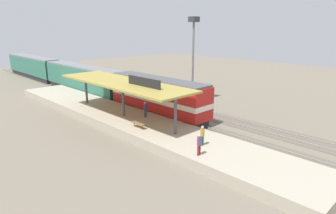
{
  "coord_description": "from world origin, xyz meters",
  "views": [
    {
      "loc": [
        -22.95,
        -25.89,
        10.48
      ],
      "look_at": [
        -1.38,
        -3.73,
        2.0
      ],
      "focal_mm": 31.61,
      "sensor_mm": 36.0,
      "label": 1
    }
  ],
  "objects_px": {
    "locomotive": "(158,96)",
    "light_mast": "(193,42)",
    "passenger_carriage_front": "(82,79)",
    "person_waiting": "(202,135)",
    "platform_bench": "(138,123)",
    "passenger_carriage_rear": "(33,66)",
    "person_walking": "(199,144)",
    "person_boarding": "(145,109)"
  },
  "relations": [
    {
      "from": "passenger_carriage_front",
      "to": "passenger_carriage_rear",
      "type": "bearing_deg",
      "value": 90.0
    },
    {
      "from": "passenger_carriage_rear",
      "to": "person_walking",
      "type": "relative_size",
      "value": 11.7
    },
    {
      "from": "platform_bench",
      "to": "person_waiting",
      "type": "bearing_deg",
      "value": -81.86
    },
    {
      "from": "passenger_carriage_rear",
      "to": "person_walking",
      "type": "bearing_deg",
      "value": -97.47
    },
    {
      "from": "locomotive",
      "to": "person_walking",
      "type": "distance_m",
      "value": 13.75
    },
    {
      "from": "passenger_carriage_front",
      "to": "person_waiting",
      "type": "xyz_separation_m",
      "value": [
        -4.98,
        -28.95,
        -0.46
      ]
    },
    {
      "from": "passenger_carriage_front",
      "to": "person_boarding",
      "type": "bearing_deg",
      "value": -99.45
    },
    {
      "from": "person_waiting",
      "to": "person_boarding",
      "type": "distance_m",
      "value": 9.52
    },
    {
      "from": "locomotive",
      "to": "passenger_carriage_rear",
      "type": "bearing_deg",
      "value": 90.0
    },
    {
      "from": "locomotive",
      "to": "light_mast",
      "type": "xyz_separation_m",
      "value": [
        7.8,
        1.34,
        5.99
      ]
    },
    {
      "from": "locomotive",
      "to": "person_boarding",
      "type": "bearing_deg",
      "value": -154.02
    },
    {
      "from": "platform_bench",
      "to": "passenger_carriage_front",
      "type": "height_order",
      "value": "passenger_carriage_front"
    },
    {
      "from": "passenger_carriage_rear",
      "to": "person_boarding",
      "type": "relative_size",
      "value": 11.7
    },
    {
      "from": "person_waiting",
      "to": "light_mast",
      "type": "bearing_deg",
      "value": 43.89
    },
    {
      "from": "person_waiting",
      "to": "person_boarding",
      "type": "relative_size",
      "value": 1.0
    },
    {
      "from": "platform_bench",
      "to": "light_mast",
      "type": "height_order",
      "value": "light_mast"
    },
    {
      "from": "light_mast",
      "to": "person_boarding",
      "type": "bearing_deg",
      "value": -165.19
    },
    {
      "from": "locomotive",
      "to": "light_mast",
      "type": "relative_size",
      "value": 1.23
    },
    {
      "from": "passenger_carriage_front",
      "to": "light_mast",
      "type": "distance_m",
      "value": 19.38
    },
    {
      "from": "light_mast",
      "to": "person_waiting",
      "type": "relative_size",
      "value": 6.84
    },
    {
      "from": "platform_bench",
      "to": "passenger_carriage_rear",
      "type": "bearing_deg",
      "value": 81.98
    },
    {
      "from": "locomotive",
      "to": "person_boarding",
      "type": "xyz_separation_m",
      "value": [
        -3.26,
        -1.59,
        -0.56
      ]
    },
    {
      "from": "locomotive",
      "to": "person_waiting",
      "type": "height_order",
      "value": "locomotive"
    },
    {
      "from": "passenger_carriage_rear",
      "to": "person_waiting",
      "type": "relative_size",
      "value": 11.7
    },
    {
      "from": "locomotive",
      "to": "passenger_carriage_rear",
      "type": "distance_m",
      "value": 38.8
    },
    {
      "from": "person_boarding",
      "to": "person_waiting",
      "type": "bearing_deg",
      "value": -100.38
    },
    {
      "from": "person_boarding",
      "to": "passenger_carriage_rear",
      "type": "bearing_deg",
      "value": 85.39
    },
    {
      "from": "platform_bench",
      "to": "person_walking",
      "type": "xyz_separation_m",
      "value": [
        -0.66,
        -8.22,
        0.51
      ]
    },
    {
      "from": "locomotive",
      "to": "passenger_carriage_front",
      "type": "xyz_separation_m",
      "value": [
        0.0,
        18.0,
        -0.1
      ]
    },
    {
      "from": "passenger_carriage_front",
      "to": "person_boarding",
      "type": "height_order",
      "value": "passenger_carriage_front"
    },
    {
      "from": "passenger_carriage_rear",
      "to": "passenger_carriage_front",
      "type": "bearing_deg",
      "value": -90.0
    },
    {
      "from": "platform_bench",
      "to": "person_walking",
      "type": "relative_size",
      "value": 0.99
    },
    {
      "from": "passenger_carriage_front",
      "to": "light_mast",
      "type": "relative_size",
      "value": 1.71
    },
    {
      "from": "passenger_carriage_rear",
      "to": "person_walking",
      "type": "xyz_separation_m",
      "value": [
        -6.66,
        -50.82,
        -0.46
      ]
    },
    {
      "from": "platform_bench",
      "to": "person_waiting",
      "type": "xyz_separation_m",
      "value": [
        1.02,
        -7.16,
        0.51
      ]
    },
    {
      "from": "passenger_carriage_front",
      "to": "person_waiting",
      "type": "bearing_deg",
      "value": -99.75
    },
    {
      "from": "light_mast",
      "to": "person_boarding",
      "type": "xyz_separation_m",
      "value": [
        -11.06,
        -2.92,
        -6.54
      ]
    },
    {
      "from": "locomotive",
      "to": "light_mast",
      "type": "distance_m",
      "value": 9.92
    },
    {
      "from": "person_waiting",
      "to": "person_boarding",
      "type": "height_order",
      "value": "same"
    },
    {
      "from": "passenger_carriage_rear",
      "to": "person_walking",
      "type": "distance_m",
      "value": 51.25
    },
    {
      "from": "light_mast",
      "to": "platform_bench",
      "type": "bearing_deg",
      "value": -159.6
    },
    {
      "from": "passenger_carriage_front",
      "to": "person_boarding",
      "type": "relative_size",
      "value": 11.7
    }
  ]
}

